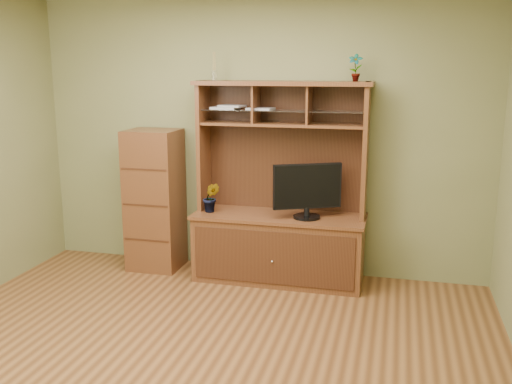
% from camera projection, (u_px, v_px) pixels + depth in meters
% --- Properties ---
extents(room, '(4.54, 4.04, 2.74)m').
position_uv_depth(room, '(185.00, 173.00, 3.73)').
color(room, '#543218').
rests_on(room, ground).
extents(media_hutch, '(1.66, 0.61, 1.90)m').
position_uv_depth(media_hutch, '(280.00, 227.00, 5.48)').
color(media_hutch, '#4B2C15').
rests_on(media_hutch, room).
extents(monitor, '(0.61, 0.33, 0.51)m').
position_uv_depth(monitor, '(307.00, 190.00, 5.25)').
color(monitor, black).
rests_on(monitor, media_hutch).
extents(orchid_plant, '(0.18, 0.15, 0.29)m').
position_uv_depth(orchid_plant, '(211.00, 198.00, 5.50)').
color(orchid_plant, '#25511B').
rests_on(orchid_plant, media_hutch).
extents(top_plant, '(0.14, 0.10, 0.25)m').
position_uv_depth(top_plant, '(355.00, 67.00, 5.07)').
color(top_plant, '#346021').
rests_on(top_plant, media_hutch).
extents(reed_diffuser, '(0.05, 0.05, 0.26)m').
position_uv_depth(reed_diffuser, '(214.00, 69.00, 5.39)').
color(reed_diffuser, silver).
rests_on(reed_diffuser, media_hutch).
extents(magazines, '(0.61, 0.22, 0.04)m').
position_uv_depth(magazines, '(239.00, 108.00, 5.41)').
color(magazines, '#BABABF').
rests_on(magazines, media_hutch).
extents(side_cabinet, '(0.51, 0.46, 1.42)m').
position_uv_depth(side_cabinet, '(155.00, 200.00, 5.77)').
color(side_cabinet, '#4B2C15').
rests_on(side_cabinet, room).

